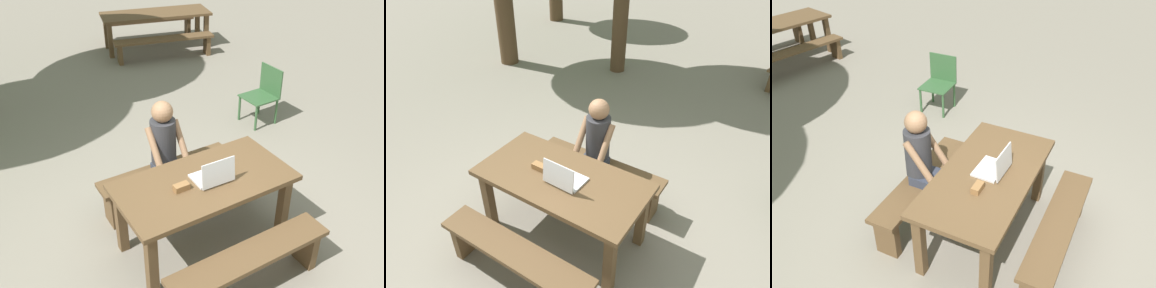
# 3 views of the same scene
# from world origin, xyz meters

# --- Properties ---
(ground_plane) EXTENTS (30.00, 30.00, 0.00)m
(ground_plane) POSITION_xyz_m (0.00, 0.00, 0.00)
(ground_plane) COLOR gray
(picnic_table_front) EXTENTS (1.65, 0.85, 0.77)m
(picnic_table_front) POSITION_xyz_m (0.00, 0.00, 0.65)
(picnic_table_front) COLOR brown
(picnic_table_front) RESTS_ON ground
(bench_near) EXTENTS (1.54, 0.30, 0.47)m
(bench_near) POSITION_xyz_m (0.00, -0.73, 0.34)
(bench_near) COLOR brown
(bench_near) RESTS_ON ground
(bench_far) EXTENTS (1.54, 0.30, 0.47)m
(bench_far) POSITION_xyz_m (0.00, 0.73, 0.34)
(bench_far) COLOR brown
(bench_far) RESTS_ON ground
(laptop) EXTENTS (0.35, 0.29, 0.26)m
(laptop) POSITION_xyz_m (0.06, -0.06, 0.83)
(laptop) COLOR silver
(laptop) RESTS_ON picnic_table_front
(small_pouch) EXTENTS (0.14, 0.07, 0.06)m
(small_pouch) POSITION_xyz_m (-0.25, -0.02, 0.80)
(small_pouch) COLOR olive
(small_pouch) RESTS_ON picnic_table_front
(person_seated) EXTENTS (0.38, 0.39, 1.27)m
(person_seated) POSITION_xyz_m (-0.04, 0.69, 0.74)
(person_seated) COLOR #333847
(person_seated) RESTS_ON ground
(plastic_chair) EXTENTS (0.45, 0.45, 0.82)m
(plastic_chair) POSITION_xyz_m (2.10, 1.69, 0.44)
(plastic_chair) COLOR #335933
(plastic_chair) RESTS_ON ground
(bench_mid_south) EXTENTS (1.99, 0.76, 0.42)m
(bench_mid_south) POSITION_xyz_m (2.07, 4.69, 0.33)
(bench_mid_south) COLOR brown
(bench_mid_south) RESTS_ON ground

